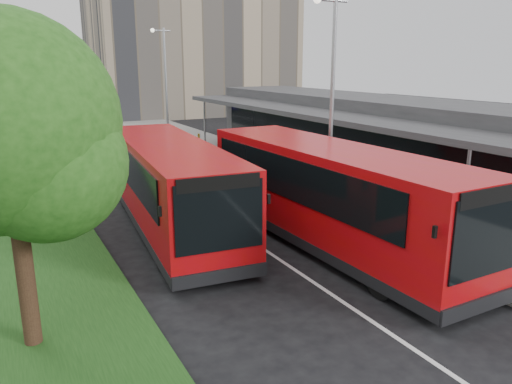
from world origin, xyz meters
TOP-DOWN VIEW (x-y plane):
  - ground at (0.00, 0.00)m, footprint 120.00×120.00m
  - pavement at (6.00, 20.00)m, footprint 5.00×80.00m
  - grass_verge at (-7.00, 20.00)m, footprint 5.00×80.00m
  - lane_centre_line at (0.00, 15.00)m, footprint 0.12×70.00m
  - kerb_dashes at (3.30, 19.00)m, footprint 0.12×56.00m
  - office_block at (14.00, 42.00)m, footprint 22.00×12.00m
  - station_building at (10.86, 8.00)m, footprint 7.70×26.00m
  - tree_near at (-7.01, -2.95)m, footprint 4.30×4.30m
  - lamp_post_near at (4.12, 2.00)m, footprint 1.44×0.28m
  - lamp_post_far at (4.12, 22.00)m, footprint 1.44×0.28m
  - bus_main at (2.08, -1.03)m, footprint 3.18×11.52m
  - bus_second at (-1.93, 3.01)m, footprint 3.77×11.21m
  - litter_bin at (6.10, 9.69)m, footprint 0.61×0.61m
  - bollard at (5.17, 18.33)m, footprint 0.17×0.17m
  - car_near at (2.32, 37.71)m, footprint 2.43×3.57m
  - car_far at (-1.71, 43.06)m, footprint 1.39×3.95m

SIDE VIEW (x-z plane):
  - ground at x=0.00m, z-range 0.00..0.00m
  - kerb_dashes at x=3.30m, z-range 0.00..0.01m
  - lane_centre_line at x=0.00m, z-range 0.00..0.01m
  - grass_verge at x=-7.00m, z-range 0.00..0.10m
  - pavement at x=6.00m, z-range 0.00..0.15m
  - car_near at x=2.32m, z-range 0.00..1.13m
  - bollard at x=5.17m, z-range 0.15..1.08m
  - litter_bin at x=6.10m, z-range 0.15..1.14m
  - car_far at x=-1.71m, z-range 0.00..1.30m
  - bus_second at x=-1.93m, z-range 0.04..3.16m
  - bus_main at x=2.08m, z-range 0.04..3.28m
  - station_building at x=10.86m, z-range 0.04..4.04m
  - tree_near at x=-7.01m, z-range 0.99..7.83m
  - lamp_post_near at x=4.12m, z-range 0.72..8.72m
  - lamp_post_far at x=4.12m, z-range 0.72..8.72m
  - office_block at x=14.00m, z-range 0.00..18.00m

